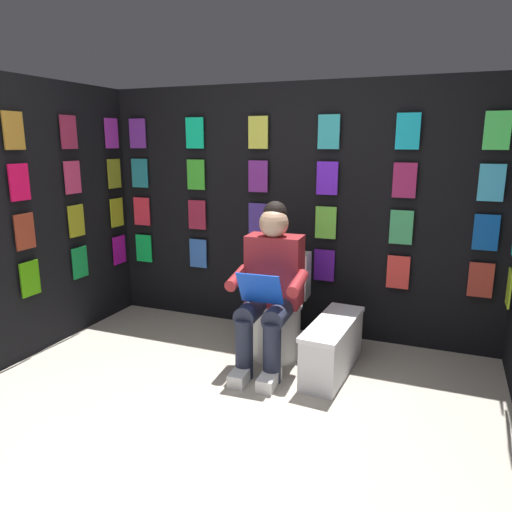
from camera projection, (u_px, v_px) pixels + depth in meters
The scene contains 6 objects.
ground_plane at pixel (175, 461), 2.47m from camera, with size 30.00×30.00×0.00m, color #B2A899.
display_wall_back at pixel (294, 211), 4.03m from camera, with size 3.45×0.14×2.07m.
display_wall_right at pixel (43, 216), 3.73m from camera, with size 0.14×1.95×2.07m.
toilet at pixel (278, 312), 3.69m from camera, with size 0.41×0.56×0.77m.
person_reading at pixel (270, 286), 3.42m from camera, with size 0.54×0.70×1.19m.
comic_longbox_near at pixel (332, 347), 3.38m from camera, with size 0.31×0.80×0.38m.
Camera 1 is at (-1.19, 1.85, 1.59)m, focal length 33.69 mm.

